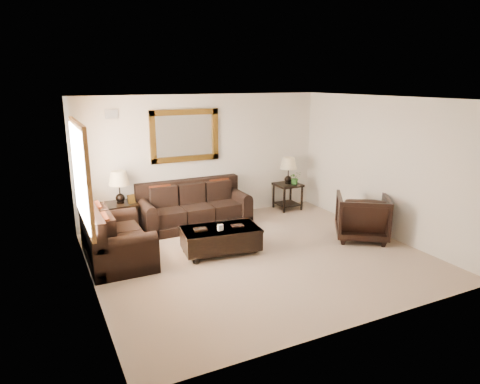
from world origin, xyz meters
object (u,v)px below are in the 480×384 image
end_table_left (120,193)px  armchair (362,215)px  end_table_right (288,176)px  coffee_table (221,237)px  loveseat (113,241)px  sofa (194,210)px

end_table_left → armchair: (4.11, -2.30, -0.35)m
end_table_right → coffee_table: (-2.50, -1.76, -0.53)m
coffee_table → loveseat: bearing=171.8°
end_table_right → coffee_table: 3.11m
loveseat → armchair: armchair is taller
sofa → armchair: 3.42m
sofa → end_table_right: size_ratio=1.82×
end_table_left → end_table_right: end_table_left is taller
end_table_right → loveseat: bearing=-163.5°
coffee_table → end_table_right: bearing=42.5°
end_table_right → armchair: (0.22, -2.31, -0.33)m
sofa → loveseat: bearing=-148.4°
sofa → loveseat: 2.18m
loveseat → end_table_left: end_table_left is taller
loveseat → end_table_right: bearing=-73.5°
coffee_table → armchair: 2.79m
loveseat → end_table_left: size_ratio=1.32×
sofa → end_table_left: size_ratio=1.77×
end_table_left → coffee_table: bearing=-51.8°
sofa → end_table_right: end_table_right is taller
coffee_table → armchair: armchair is taller
end_table_left → coffee_table: (1.38, -1.75, -0.55)m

